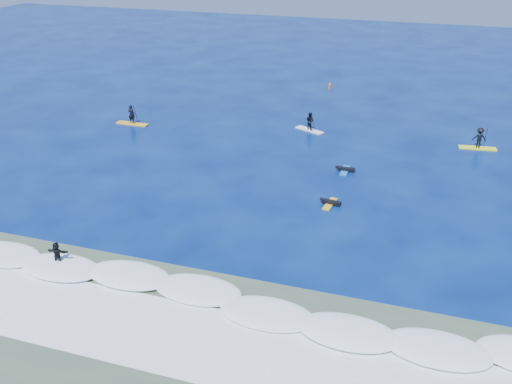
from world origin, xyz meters
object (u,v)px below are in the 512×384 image
(sup_paddler_left, at_px, (132,117))
(sup_paddler_center, at_px, (310,123))
(wave_surfer, at_px, (57,255))
(marker_buoy, at_px, (330,86))
(sup_paddler_right, at_px, (479,139))
(prone_paddler_far, at_px, (345,170))
(prone_paddler_near, at_px, (330,203))

(sup_paddler_left, distance_m, sup_paddler_center, 16.62)
(sup_paddler_left, xyz_separation_m, wave_surfer, (8.11, -22.86, 0.12))
(sup_paddler_left, bearing_deg, marker_buoy, 50.52)
(sup_paddler_center, relative_size, sup_paddler_right, 0.91)
(wave_surfer, bearing_deg, sup_paddler_left, 102.59)
(sup_paddler_center, bearing_deg, marker_buoy, 119.73)
(prone_paddler_far, bearing_deg, wave_surfer, 144.37)
(sup_paddler_center, bearing_deg, prone_paddler_near, -45.86)
(sup_paddler_left, relative_size, sup_paddler_right, 1.00)
(sup_paddler_right, distance_m, prone_paddler_far, 12.77)
(sup_paddler_right, height_order, prone_paddler_far, sup_paddler_right)
(marker_buoy, bearing_deg, wave_surfer, -99.86)
(sup_paddler_left, xyz_separation_m, prone_paddler_far, (20.97, -4.77, -0.54))
(wave_surfer, bearing_deg, sup_paddler_right, 42.28)
(sup_paddler_left, relative_size, prone_paddler_far, 1.62)
(sup_paddler_left, bearing_deg, wave_surfer, -69.72)
(prone_paddler_near, bearing_deg, marker_buoy, 18.62)
(sup_paddler_center, relative_size, prone_paddler_near, 1.48)
(prone_paddler_near, relative_size, marker_buoy, 2.68)
(sup_paddler_left, relative_size, sup_paddler_center, 1.09)
(sup_paddler_center, height_order, prone_paddler_near, sup_paddler_center)
(wave_surfer, bearing_deg, marker_buoy, 73.20)
(sup_paddler_left, relative_size, marker_buoy, 4.33)
(sup_paddler_center, xyz_separation_m, prone_paddler_near, (4.73, -14.09, -0.60))
(sup_paddler_center, xyz_separation_m, marker_buoy, (-1.05, 14.55, -0.43))
(sup_paddler_center, height_order, prone_paddler_far, sup_paddler_center)
(sup_paddler_center, relative_size, prone_paddler_far, 1.48)
(sup_paddler_center, bearing_deg, wave_surfer, -81.63)
(sup_paddler_center, height_order, sup_paddler_right, sup_paddler_right)
(prone_paddler_far, bearing_deg, prone_paddler_near, 179.96)
(sup_paddler_center, distance_m, prone_paddler_far, 9.47)
(sup_paddler_right, bearing_deg, marker_buoy, 129.96)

